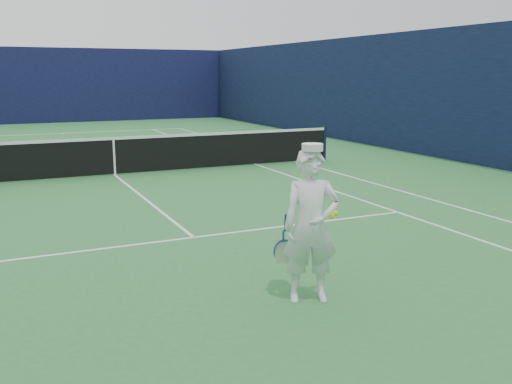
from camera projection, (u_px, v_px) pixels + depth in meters
ground at (115, 175)px, 14.94m from camera, size 80.00×80.00×0.00m
court_markings at (115, 175)px, 14.94m from camera, size 11.03×23.83×0.01m
windscreen_fence at (111, 98)px, 14.53m from camera, size 20.12×36.12×4.00m
tennis_net at (114, 154)px, 14.83m from camera, size 12.88×0.09×1.07m
tennis_player at (311, 226)px, 6.53m from camera, size 0.76×0.70×1.85m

